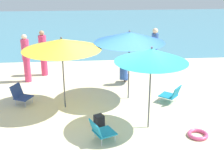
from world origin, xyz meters
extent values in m
plane|color=beige|center=(0.00, 0.00, 0.00)|extent=(40.00, 40.00, 0.00)
cube|color=teal|center=(0.00, 13.32, 0.00)|extent=(40.00, 16.00, 0.01)
cylinder|color=#4C4C51|center=(0.44, 1.15, 1.05)|extent=(0.04, 0.04, 2.10)
cone|color=blue|center=(0.44, 1.15, 1.95)|extent=(2.10, 2.10, 0.30)
sphere|color=#4C4C51|center=(0.44, 1.15, 2.13)|extent=(0.06, 0.06, 0.06)
cylinder|color=#4C4C51|center=(-1.50, 0.66, 1.02)|extent=(0.04, 0.04, 2.04)
cone|color=yellow|center=(-1.50, 0.66, 1.90)|extent=(2.19, 2.19, 0.29)
sphere|color=#4C4C51|center=(-1.50, 0.66, 2.07)|extent=(0.06, 0.06, 0.06)
cylinder|color=#4C4C51|center=(0.71, -0.74, 1.04)|extent=(0.04, 0.04, 2.08)
cone|color=teal|center=(0.71, -0.74, 1.93)|extent=(1.78, 1.78, 0.31)
sphere|color=#4C4C51|center=(0.71, -0.74, 2.11)|extent=(0.06, 0.06, 0.06)
cube|color=teal|center=(1.62, 0.77, 0.21)|extent=(0.65, 0.65, 0.03)
cube|color=teal|center=(1.81, 0.61, 0.38)|extent=(0.39, 0.43, 0.34)
cylinder|color=silver|center=(1.36, 0.76, 0.10)|extent=(0.02, 0.02, 0.19)
cylinder|color=silver|center=(1.59, 1.03, 0.10)|extent=(0.02, 0.02, 0.19)
cylinder|color=silver|center=(1.65, 0.52, 0.10)|extent=(0.02, 0.02, 0.19)
cylinder|color=silver|center=(1.88, 0.79, 0.10)|extent=(0.02, 0.02, 0.19)
cube|color=teal|center=(-0.45, -1.29, 0.21)|extent=(0.61, 0.62, 0.03)
cube|color=teal|center=(-0.67, -1.39, 0.39)|extent=(0.32, 0.49, 0.33)
cylinder|color=silver|center=(-0.37, -1.04, 0.10)|extent=(0.02, 0.02, 0.20)
cylinder|color=silver|center=(-0.21, -1.39, 0.10)|extent=(0.02, 0.02, 0.20)
cylinder|color=silver|center=(-0.70, -1.19, 0.10)|extent=(0.02, 0.02, 0.20)
cylinder|color=silver|center=(-0.54, -1.54, 0.10)|extent=(0.02, 0.02, 0.20)
cube|color=navy|center=(-2.75, 0.95, 0.22)|extent=(0.58, 0.59, 0.03)
cube|color=navy|center=(-2.95, 1.05, 0.41)|extent=(0.32, 0.46, 0.37)
cylinder|color=silver|center=(-2.51, 1.04, 0.10)|extent=(0.02, 0.02, 0.21)
cylinder|color=silver|center=(-2.67, 0.72, 0.10)|extent=(0.02, 0.02, 0.21)
cylinder|color=silver|center=(-2.82, 1.19, 0.10)|extent=(0.02, 0.02, 0.21)
cylinder|color=silver|center=(-2.98, 0.87, 0.10)|extent=(0.02, 0.02, 0.21)
cylinder|color=#DB3866|center=(-2.44, 3.59, 0.45)|extent=(0.24, 0.24, 0.91)
cylinder|color=#DB3866|center=(-2.44, 3.59, 1.21)|extent=(0.28, 0.28, 0.62)
sphere|color=tan|center=(-2.44, 3.59, 1.61)|extent=(0.19, 0.19, 0.19)
cylinder|color=#2D519E|center=(1.89, 4.17, 0.39)|extent=(0.23, 0.23, 0.77)
cylinder|color=#2D519E|center=(1.89, 4.17, 1.08)|extent=(0.27, 0.27, 0.62)
sphere|color=beige|center=(1.89, 4.17, 1.50)|extent=(0.22, 0.22, 0.22)
cube|color=#2D519E|center=(0.49, 2.52, 0.22)|extent=(0.38, 0.43, 0.12)
cylinder|color=#896042|center=(0.54, 2.67, 0.11)|extent=(0.12, 0.12, 0.22)
cylinder|color=#2D519E|center=(0.43, 2.35, 0.47)|extent=(0.28, 0.28, 0.50)
sphere|color=#896042|center=(0.43, 2.35, 0.83)|extent=(0.22, 0.22, 0.22)
cylinder|color=#DB3866|center=(-2.95, 2.94, 0.42)|extent=(0.23, 0.23, 0.83)
cylinder|color=#DB3866|center=(-2.95, 2.94, 1.18)|extent=(0.27, 0.27, 0.70)
sphere|color=beige|center=(-2.95, 2.94, 1.63)|extent=(0.18, 0.18, 0.18)
torus|color=#E54C7F|center=(1.83, -1.30, 0.05)|extent=(0.51, 0.51, 0.09)
cube|color=black|center=(-0.55, -0.54, 0.14)|extent=(0.30, 0.30, 0.29)
camera|label=1|loc=(-0.81, -7.70, 3.93)|focal=49.54mm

